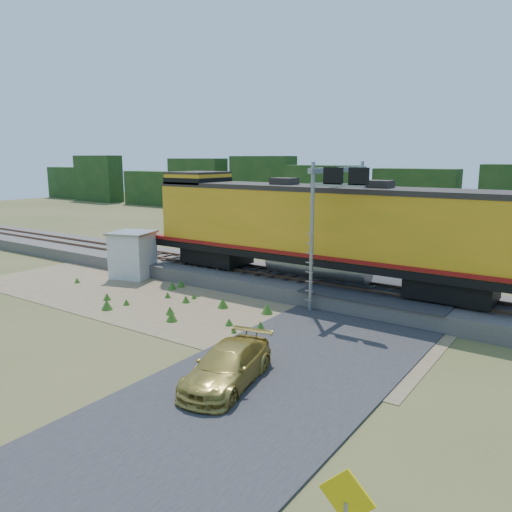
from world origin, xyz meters
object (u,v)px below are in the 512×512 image
Objects in this scene: locomotive at (313,227)px; signal_gantry at (340,198)px; shed at (133,254)px; car at (227,366)px.

signal_gantry reaches higher than locomotive.
signal_gantry reaches higher than shed.
car is at bearing -48.30° from shed.
shed is 16.25m from car.
locomotive is 12.03m from car.
signal_gantry is 11.62m from car.
shed is at bearing 136.60° from car.
car is at bearing -83.39° from signal_gantry.
signal_gantry is (1.81, -0.66, 1.64)m from locomotive.
locomotive is 2.53m from signal_gantry.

